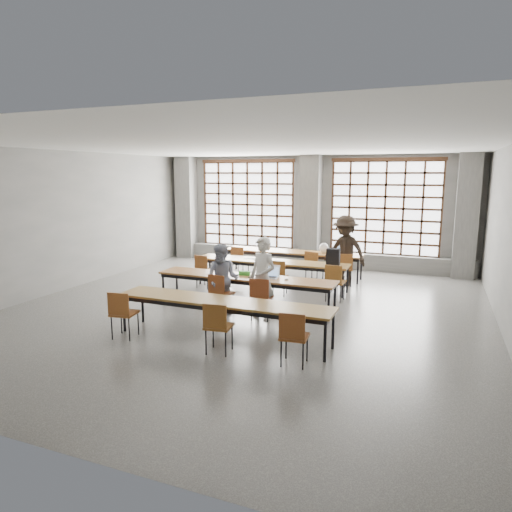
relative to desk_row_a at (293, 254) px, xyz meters
The scene contains 40 objects.
floor 3.64m from the desk_row_a, 88.94° to the right, with size 11.00×11.00×0.00m, color #4D4D4B.
ceiling 4.57m from the desk_row_a, 88.94° to the right, with size 11.00×11.00×0.00m, color silver.
wall_back 2.21m from the desk_row_a, 88.02° to the left, with size 10.00×10.00×0.00m, color #5E5E5B.
wall_front 9.14m from the desk_row_a, 89.58° to the right, with size 10.00×10.00×0.00m, color #5E5E5B.
wall_left 6.19m from the desk_row_a, 144.05° to the right, with size 11.00×11.00×0.00m, color #5E5E5B.
column_left 4.85m from the desk_row_a, 159.68° to the left, with size 0.60×0.55×3.50m, color #535351.
column_mid 1.97m from the desk_row_a, 87.69° to the left, with size 0.60×0.55×3.50m, color #535351.
column_right 4.97m from the desk_row_a, 19.77° to the left, with size 0.60×0.55×3.50m, color #535351.
window_left 3.11m from the desk_row_a, 139.84° to the left, with size 3.32×0.12×3.00m.
window_right 3.21m from the desk_row_a, 38.51° to the left, with size 3.32×0.12×3.00m.
sill_ledge 1.77m from the desk_row_a, 87.80° to the left, with size 9.80×0.35×0.50m, color #535351.
desk_row_a is the anchor object (origin of this frame).
desk_row_b 1.57m from the desk_row_a, 93.35° to the right, with size 4.00×0.70×0.73m.
desk_row_c 3.48m from the desk_row_a, 89.92° to the right, with size 4.00×0.70×0.73m.
desk_row_d 5.40m from the desk_row_a, 85.86° to the right, with size 4.00×0.70×0.73m.
chair_back_left 1.55m from the desk_row_a, 155.89° to the right, with size 0.45×0.45×0.88m.
chair_back_mid 1.01m from the desk_row_a, 38.75° to the right, with size 0.51×0.51×0.88m.
chair_back_right 1.74m from the desk_row_a, 21.12° to the right, with size 0.52×0.52×0.88m.
chair_mid_left 2.78m from the desk_row_a, 127.81° to the right, with size 0.48×0.49×0.88m.
chair_mid_centre 2.22m from the desk_row_a, 81.74° to the right, with size 0.47×0.48×0.88m.
chair_mid_right 2.78m from the desk_row_a, 52.22° to the right, with size 0.44×0.45×0.88m.
chair_front_left 4.12m from the desk_row_a, 94.28° to the right, with size 0.48×0.48×0.88m.
chair_front_right 4.15m from the desk_row_a, 81.50° to the right, with size 0.46×0.46×0.88m.
chair_near_left 6.16m from the desk_row_a, 102.17° to the right, with size 0.48×0.48×0.88m.
chair_near_mid 6.05m from the desk_row_a, 84.31° to the right, with size 0.47×0.47×0.88m.
chair_near_right 6.31m from the desk_row_a, 72.50° to the right, with size 0.46×0.46×0.88m.
student_male 4.02m from the desk_row_a, 81.34° to the right, with size 0.62×0.40×1.69m, color silver.
student_female 3.99m from the desk_row_a, 94.24° to the right, with size 0.72×0.56×1.49m, color #182148.
student_back 1.70m from the desk_row_a, 17.35° to the right, with size 1.20×0.69×1.86m, color black.
laptop_front 3.41m from the desk_row_a, 80.64° to the right, with size 0.36×0.31×0.26m.
laptop_back 1.37m from the desk_row_a, ahead, with size 0.41×0.36×0.26m.
mouse 3.62m from the desk_row_a, 74.72° to the right, with size 0.10×0.06×0.04m, color white.
green_box 3.40m from the desk_row_a, 90.76° to the right, with size 0.25×0.09×0.09m, color green.
phone 3.58m from the desk_row_a, 87.04° to the right, with size 0.13×0.06×0.01m, color black.
paper_sheet_a 1.67m from the desk_row_a, 114.49° to the right, with size 0.30×0.21×0.00m, color white.
paper_sheet_b 1.67m from the desk_row_a, 103.61° to the right, with size 0.30×0.21×0.00m, color silver.
paper_sheet_c 1.57m from the desk_row_a, 89.70° to the right, with size 0.30×0.21×0.00m, color white.
backpack 2.16m from the desk_row_a, 45.19° to the right, with size 0.32×0.20×0.40m, color black.
plastic_bag 0.93m from the desk_row_a, ahead, with size 0.26×0.21×0.29m, color white.
red_pouch 6.08m from the desk_row_a, 102.44° to the right, with size 0.20×0.08×0.06m, color maroon.
Camera 1 is at (3.77, -8.81, 2.93)m, focal length 32.00 mm.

